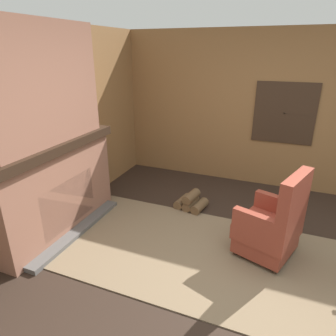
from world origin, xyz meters
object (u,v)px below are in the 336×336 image
object	(u,v)px
storage_case	(65,128)
armchair	(272,226)
firewood_stack	(191,202)
oil_lamp_vase	(6,146)
decorative_plate_on_mantel	(37,134)

from	to	relation	value
storage_case	armchair	bearing A→B (deg)	2.25
firewood_stack	oil_lamp_vase	distance (m)	2.53
armchair	storage_case	bearing A→B (deg)	21.04
oil_lamp_vase	decorative_plate_on_mantel	distance (m)	0.44
firewood_stack	storage_case	bearing A→B (deg)	-150.70
firewood_stack	storage_case	xyz separation A→B (m)	(-1.45, -0.81, 1.17)
decorative_plate_on_mantel	armchair	bearing A→B (deg)	11.83
firewood_stack	decorative_plate_on_mantel	distance (m)	2.28
armchair	decorative_plate_on_mantel	bearing A→B (deg)	30.63
armchair	oil_lamp_vase	distance (m)	2.94
firewood_stack	decorative_plate_on_mantel	world-z (taller)	decorative_plate_on_mantel
armchair	storage_case	xyz separation A→B (m)	(-2.61, -0.10, 0.89)
armchair	firewood_stack	distance (m)	1.39
storage_case	decorative_plate_on_mantel	xyz separation A→B (m)	(-0.02, -0.45, 0.04)
armchair	storage_case	distance (m)	2.76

